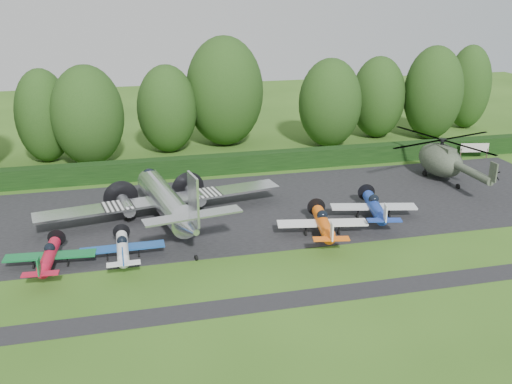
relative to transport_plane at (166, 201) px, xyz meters
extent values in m
plane|color=#2B4D15|center=(4.56, -8.78, -1.91)|extent=(160.00, 160.00, 0.00)
cube|color=black|center=(4.56, 1.22, -1.91)|extent=(70.00, 18.00, 0.01)
cube|color=black|center=(4.56, -14.78, -1.91)|extent=(70.00, 2.00, 0.00)
cube|color=black|center=(4.56, 12.22, -1.91)|extent=(90.00, 1.60, 2.00)
cylinder|color=silver|center=(0.00, 0.33, -0.06)|extent=(2.24, 11.69, 2.24)
cone|color=silver|center=(0.00, 6.87, -0.06)|extent=(2.24, 1.46, 2.24)
cone|color=silver|center=(0.00, -6.68, 0.42)|extent=(2.24, 2.92, 2.24)
sphere|color=black|center=(0.00, 5.94, 0.42)|extent=(1.46, 1.46, 1.46)
cube|color=silver|center=(0.00, 1.30, -0.36)|extent=(21.42, 2.34, 0.21)
cube|color=white|center=(-3.90, 1.30, -0.24)|extent=(2.53, 2.43, 0.05)
cube|color=white|center=(3.90, 1.30, -0.24)|extent=(2.53, 2.43, 0.05)
cylinder|color=silver|center=(-3.12, 1.89, -0.60)|extent=(1.07, 3.12, 1.07)
cylinder|color=silver|center=(3.12, 1.89, -0.60)|extent=(1.07, 3.12, 1.07)
cylinder|color=black|center=(-3.12, 4.08, -0.60)|extent=(3.12, 0.03, 3.12)
cylinder|color=black|center=(3.12, 4.08, -0.60)|extent=(3.12, 0.03, 3.12)
cube|color=silver|center=(0.00, -7.46, 1.49)|extent=(7.30, 1.36, 0.14)
cube|color=silver|center=(0.00, -7.76, 2.86)|extent=(0.18, 2.14, 3.70)
cylinder|color=black|center=(-3.12, 1.50, -1.67)|extent=(0.24, 0.88, 0.88)
cylinder|color=black|center=(3.12, 1.50, -1.67)|extent=(0.24, 0.88, 0.88)
cylinder|color=black|center=(0.00, -7.85, -1.74)|extent=(0.18, 0.43, 0.43)
cylinder|color=#B4102B|center=(-8.92, -6.71, -0.91)|extent=(0.87, 5.01, 0.87)
sphere|color=black|center=(-8.92, -6.17, -0.50)|extent=(0.76, 0.76, 0.76)
cube|color=#0E622E|center=(-8.92, -6.26, -1.05)|extent=(6.37, 1.18, 0.13)
cube|color=#B4102B|center=(-8.92, -9.72, -0.69)|extent=(2.37, 0.64, 0.09)
cube|color=#0E622E|center=(-8.92, -9.81, -0.09)|extent=(0.09, 0.73, 1.18)
cylinder|color=black|center=(-8.92, -3.48, -0.91)|extent=(1.37, 0.02, 1.37)
cylinder|color=black|center=(-10.11, -6.44, -1.75)|extent=(0.13, 0.40, 0.40)
cylinder|color=black|center=(-7.74, -6.44, -1.75)|extent=(0.13, 0.40, 0.40)
cylinder|color=black|center=(-8.92, -4.34, -1.77)|extent=(0.11, 0.36, 0.36)
cylinder|color=silver|center=(-3.81, -6.51, -0.95)|extent=(0.85, 4.84, 0.85)
sphere|color=black|center=(-3.81, -5.98, -0.55)|extent=(0.74, 0.74, 0.74)
cube|color=#184590|center=(-3.81, -6.07, -1.08)|extent=(6.17, 1.15, 0.12)
cube|color=silver|center=(-3.81, -9.42, -0.73)|extent=(2.29, 0.62, 0.09)
cube|color=#184590|center=(-3.81, -9.51, -0.15)|extent=(0.09, 0.70, 1.15)
cylinder|color=black|center=(-3.81, -3.38, -0.95)|extent=(1.32, 0.02, 1.32)
cylinder|color=black|center=(-4.95, -6.25, -1.76)|extent=(0.12, 0.39, 0.39)
cylinder|color=black|center=(-2.66, -6.25, -1.76)|extent=(0.12, 0.39, 0.39)
cylinder|color=black|center=(-3.81, -4.22, -1.77)|extent=(0.11, 0.35, 0.35)
cylinder|color=#F4600E|center=(11.95, -6.02, -0.77)|extent=(1.00, 5.73, 1.00)
sphere|color=black|center=(11.95, -5.39, -0.30)|extent=(0.88, 0.88, 0.88)
cube|color=white|center=(11.95, -5.50, -0.92)|extent=(7.30, 1.36, 0.15)
cube|color=#F4600E|center=(11.95, -9.46, -0.51)|extent=(2.71, 0.73, 0.10)
cube|color=white|center=(11.95, -9.56, 0.17)|extent=(0.10, 0.83, 1.36)
cylinder|color=black|center=(11.95, -2.32, -0.77)|extent=(1.56, 0.02, 1.56)
cylinder|color=black|center=(10.60, -5.71, -1.73)|extent=(0.15, 0.46, 0.46)
cylinder|color=black|center=(13.31, -5.71, -1.73)|extent=(0.15, 0.46, 0.46)
cylinder|color=black|center=(11.95, -3.31, -1.75)|extent=(0.13, 0.42, 0.42)
cylinder|color=#1A369C|center=(17.49, -3.68, -0.75)|extent=(1.01, 5.81, 1.01)
sphere|color=black|center=(17.49, -3.05, -0.28)|extent=(0.89, 0.89, 0.89)
cube|color=silver|center=(17.49, -3.16, -0.91)|extent=(7.39, 1.37, 0.15)
cube|color=#1A369C|center=(17.49, -7.17, -0.49)|extent=(2.75, 0.74, 0.11)
cube|color=silver|center=(17.49, -7.28, 0.20)|extent=(0.11, 0.85, 1.37)
cylinder|color=black|center=(17.49, 0.07, -0.75)|extent=(1.58, 0.02, 1.58)
cylinder|color=black|center=(16.12, -3.37, -1.72)|extent=(0.15, 0.46, 0.46)
cylinder|color=black|center=(18.87, -3.37, -1.72)|extent=(0.15, 0.46, 0.46)
cylinder|color=black|center=(17.49, -0.94, -1.75)|extent=(0.13, 0.42, 0.42)
ellipsoid|color=#333C2E|center=(28.84, 5.16, 0.08)|extent=(3.45, 6.33, 3.31)
cylinder|color=#333C2E|center=(28.84, 0.19, 0.41)|extent=(0.77, 6.64, 0.77)
cube|color=#333C2E|center=(28.84, -3.24, 1.40)|extent=(0.13, 1.00, 1.77)
cylinder|color=black|center=(28.84, 5.16, 1.74)|extent=(0.33, 0.33, 0.88)
cylinder|color=black|center=(28.84, 5.16, 2.23)|extent=(0.77, 0.77, 0.28)
cylinder|color=black|center=(28.84, 5.16, 2.23)|extent=(13.27, 13.27, 0.07)
cube|color=#333C2E|center=(28.84, 4.28, 1.35)|extent=(1.00, 2.21, 0.77)
ellipsoid|color=black|center=(28.84, 6.93, 0.19)|extent=(2.10, 2.10, 1.89)
cylinder|color=black|center=(27.73, 6.05, -1.58)|extent=(0.20, 0.62, 0.62)
cylinder|color=black|center=(29.95, 6.05, -1.58)|extent=(0.20, 0.62, 0.62)
cylinder|color=black|center=(28.84, 1.62, -1.64)|extent=(0.18, 0.53, 0.53)
cylinder|color=#3F3326|center=(34.91, 10.49, -1.29)|extent=(0.12, 0.12, 1.25)
cylinder|color=#3F3326|center=(38.04, 10.49, -1.29)|extent=(0.12, 0.12, 1.25)
cube|color=beige|center=(36.48, 10.49, -0.56)|extent=(3.33, 0.08, 1.04)
cylinder|color=black|center=(44.18, 24.60, -0.03)|extent=(0.70, 0.70, 3.77)
ellipsoid|color=#1E3C13|center=(44.18, 24.60, 3.85)|extent=(6.00, 6.00, 11.52)
cylinder|color=black|center=(29.74, 22.69, -0.18)|extent=(0.70, 0.70, 3.47)
ellipsoid|color=#1E3C13|center=(29.74, 22.69, 3.39)|extent=(6.95, 6.95, 10.60)
cylinder|color=black|center=(36.29, 20.36, 0.05)|extent=(0.70, 0.70, 3.94)
ellipsoid|color=#1E3C13|center=(36.29, 20.36, 4.10)|extent=(7.46, 7.46, 12.02)
cylinder|color=black|center=(-6.71, 18.87, -0.09)|extent=(0.70, 0.70, 3.65)
ellipsoid|color=#1E3C13|center=(-6.71, 18.87, 3.66)|extent=(7.92, 7.92, 11.16)
cylinder|color=black|center=(22.00, 19.85, -0.13)|extent=(0.70, 0.70, 3.57)
ellipsoid|color=#1E3C13|center=(22.00, 19.85, 3.55)|extent=(7.72, 7.72, 10.92)
cylinder|color=black|center=(9.55, 23.68, 0.29)|extent=(0.70, 0.70, 4.41)
ellipsoid|color=#1E3C13|center=(9.55, 23.68, 4.83)|extent=(9.58, 9.58, 13.48)
cylinder|color=black|center=(-11.58, 21.24, -0.18)|extent=(0.70, 0.70, 3.47)
ellipsoid|color=#1E3C13|center=(-11.58, 21.24, 3.38)|extent=(6.19, 6.19, 10.60)
cylinder|color=black|center=(2.28, 22.10, -0.20)|extent=(0.70, 0.70, 3.43)
ellipsoid|color=#1E3C13|center=(2.28, 22.10, 3.32)|extent=(7.09, 7.09, 10.48)
camera|label=1|loc=(-3.15, -45.57, 17.31)|focal=40.00mm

